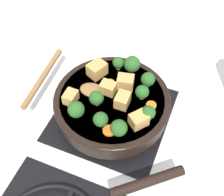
% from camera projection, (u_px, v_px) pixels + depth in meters
% --- Properties ---
extents(ground_plane, '(2.40, 2.40, 0.00)m').
position_uv_depth(ground_plane, '(112.00, 115.00, 0.89)').
color(ground_plane, white).
extents(front_burner_grate, '(0.31, 0.31, 0.03)m').
position_uv_depth(front_burner_grate, '(112.00, 113.00, 0.88)').
color(front_burner_grate, black).
rests_on(front_burner_grate, ground_plane).
extents(skillet_pan, '(0.39, 0.41, 0.06)m').
position_uv_depth(skillet_pan, '(112.00, 104.00, 0.84)').
color(skillet_pan, black).
rests_on(skillet_pan, front_burner_grate).
extents(wooden_spoon, '(0.19, 0.22, 0.02)m').
position_uv_depth(wooden_spoon, '(64.00, 83.00, 0.85)').
color(wooden_spoon, olive).
rests_on(wooden_spoon, skillet_pan).
extents(tofu_cube_center_large, '(0.04, 0.04, 0.03)m').
position_uv_depth(tofu_cube_center_large, '(122.00, 100.00, 0.80)').
color(tofu_cube_center_large, tan).
rests_on(tofu_cube_center_large, skillet_pan).
extents(tofu_cube_near_handle, '(0.03, 0.04, 0.03)m').
position_uv_depth(tofu_cube_near_handle, '(71.00, 97.00, 0.81)').
color(tofu_cube_near_handle, tan).
rests_on(tofu_cube_near_handle, skillet_pan).
extents(tofu_cube_east_chunk, '(0.06, 0.06, 0.04)m').
position_uv_depth(tofu_cube_east_chunk, '(97.00, 69.00, 0.86)').
color(tofu_cube_east_chunk, tan).
rests_on(tofu_cube_east_chunk, skillet_pan).
extents(tofu_cube_west_chunk, '(0.05, 0.05, 0.03)m').
position_uv_depth(tofu_cube_west_chunk, '(139.00, 120.00, 0.76)').
color(tofu_cube_west_chunk, tan).
rests_on(tofu_cube_west_chunk, skillet_pan).
extents(tofu_cube_back_piece, '(0.05, 0.04, 0.04)m').
position_uv_depth(tofu_cube_back_piece, '(125.00, 82.00, 0.84)').
color(tofu_cube_back_piece, tan).
rests_on(tofu_cube_back_piece, skillet_pan).
extents(tofu_cube_front_piece, '(0.04, 0.03, 0.03)m').
position_uv_depth(tofu_cube_front_piece, '(108.00, 88.00, 0.83)').
color(tofu_cube_front_piece, tan).
rests_on(tofu_cube_front_piece, skillet_pan).
extents(broccoli_floret_near_spoon, '(0.04, 0.04, 0.05)m').
position_uv_depth(broccoli_floret_near_spoon, '(96.00, 98.00, 0.79)').
color(broccoli_floret_near_spoon, '#709956').
rests_on(broccoli_floret_near_spoon, skillet_pan).
extents(broccoli_floret_center_top, '(0.03, 0.03, 0.04)m').
position_uv_depth(broccoli_floret_center_top, '(118.00, 63.00, 0.87)').
color(broccoli_floret_center_top, '#709956').
rests_on(broccoli_floret_center_top, skillet_pan).
extents(broccoli_floret_east_rim, '(0.04, 0.04, 0.05)m').
position_uv_depth(broccoli_floret_east_rim, '(148.00, 79.00, 0.83)').
color(broccoli_floret_east_rim, '#709956').
rests_on(broccoli_floret_east_rim, skillet_pan).
extents(broccoli_floret_west_rim, '(0.04, 0.04, 0.04)m').
position_uv_depth(broccoli_floret_west_rim, '(101.00, 120.00, 0.75)').
color(broccoli_floret_west_rim, '#709956').
rests_on(broccoli_floret_west_rim, skillet_pan).
extents(broccoli_floret_north_edge, '(0.04, 0.04, 0.04)m').
position_uv_depth(broccoli_floret_north_edge, '(142.00, 92.00, 0.81)').
color(broccoli_floret_north_edge, '#709956').
rests_on(broccoli_floret_north_edge, skillet_pan).
extents(broccoli_floret_south_cluster, '(0.04, 0.04, 0.04)m').
position_uv_depth(broccoli_floret_south_cluster, '(148.00, 113.00, 0.77)').
color(broccoli_floret_south_cluster, '#709956').
rests_on(broccoli_floret_south_cluster, skillet_pan).
extents(broccoli_floret_mid_floret, '(0.04, 0.04, 0.05)m').
position_uv_depth(broccoli_floret_mid_floret, '(119.00, 128.00, 0.74)').
color(broccoli_floret_mid_floret, '#709956').
rests_on(broccoli_floret_mid_floret, skillet_pan).
extents(broccoli_floret_small_inner, '(0.04, 0.04, 0.05)m').
position_uv_depth(broccoli_floret_small_inner, '(76.00, 110.00, 0.77)').
color(broccoli_floret_small_inner, '#709956').
rests_on(broccoli_floret_small_inner, skillet_pan).
extents(broccoli_floret_tall_stem, '(0.05, 0.05, 0.05)m').
position_uv_depth(broccoli_floret_tall_stem, '(132.00, 64.00, 0.86)').
color(broccoli_floret_tall_stem, '#709956').
rests_on(broccoli_floret_tall_stem, skillet_pan).
extents(carrot_slice_orange_thin, '(0.03, 0.03, 0.01)m').
position_uv_depth(carrot_slice_orange_thin, '(151.00, 105.00, 0.81)').
color(carrot_slice_orange_thin, orange).
rests_on(carrot_slice_orange_thin, skillet_pan).
extents(carrot_slice_near_center, '(0.03, 0.03, 0.01)m').
position_uv_depth(carrot_slice_near_center, '(110.00, 83.00, 0.86)').
color(carrot_slice_near_center, orange).
rests_on(carrot_slice_near_center, skillet_pan).
extents(carrot_slice_edge_slice, '(0.03, 0.03, 0.01)m').
position_uv_depth(carrot_slice_edge_slice, '(109.00, 131.00, 0.76)').
color(carrot_slice_edge_slice, orange).
rests_on(carrot_slice_edge_slice, skillet_pan).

